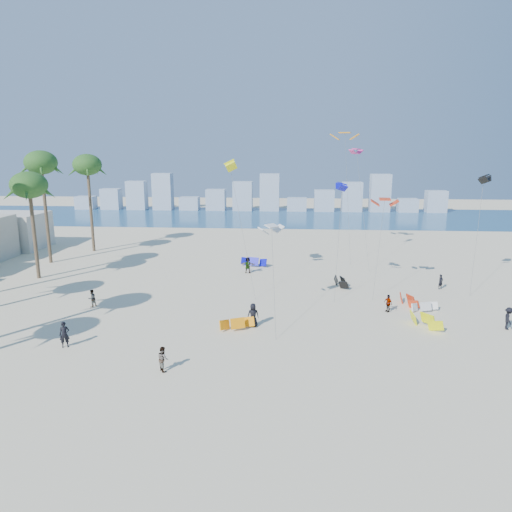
{
  "coord_description": "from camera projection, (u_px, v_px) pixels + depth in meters",
  "views": [
    {
      "loc": [
        5.9,
        -24.5,
        13.88
      ],
      "look_at": [
        3.0,
        16.0,
        4.5
      ],
      "focal_mm": 32.63,
      "sensor_mm": 36.0,
      "label": 1
    }
  ],
  "objects": [
    {
      "name": "ground",
      "position": [
        186.0,
        391.0,
        27.35
      ],
      "size": [
        220.0,
        220.0,
        0.0
      ],
      "primitive_type": "plane",
      "color": "beige",
      "rests_on": "ground"
    },
    {
      "name": "kitesurfer_near",
      "position": [
        64.0,
        335.0,
        33.14
      ],
      "size": [
        0.82,
        0.69,
        1.91
      ],
      "primitive_type": "imported",
      "rotation": [
        0.0,
        0.0,
        0.4
      ],
      "color": "black",
      "rests_on": "ground"
    },
    {
      "name": "kitesurfers_far",
      "position": [
        306.0,
        292.0,
        43.2
      ],
      "size": [
        35.75,
        17.1,
        1.89
      ],
      "color": "black",
      "rests_on": "ground"
    },
    {
      "name": "grounded_kites",
      "position": [
        336.0,
        294.0,
        44.03
      ],
      "size": [
        19.5,
        22.14,
        1.04
      ],
      "color": "orange",
      "rests_on": "ground"
    },
    {
      "name": "ocean",
      "position": [
        261.0,
        217.0,
        97.32
      ],
      "size": [
        220.0,
        220.0,
        0.0
      ],
      "primitive_type": "plane",
      "color": "navy",
      "rests_on": "ground"
    },
    {
      "name": "flying_kites",
      "position": [
        346.0,
        169.0,
        47.73
      ],
      "size": [
        29.99,
        35.81,
        16.47
      ],
      "color": "silver",
      "rests_on": "ground"
    },
    {
      "name": "distant_skyline",
      "position": [
        258.0,
        197.0,
        106.42
      ],
      "size": [
        85.0,
        3.0,
        8.4
      ],
      "color": "#9EADBF",
      "rests_on": "ground"
    },
    {
      "name": "kitesurfer_mid",
      "position": [
        163.0,
        359.0,
        29.67
      ],
      "size": [
        0.96,
        1.0,
        1.62
      ],
      "primitive_type": "imported",
      "rotation": [
        0.0,
        0.0,
        2.21
      ],
      "color": "gray",
      "rests_on": "ground"
    }
  ]
}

